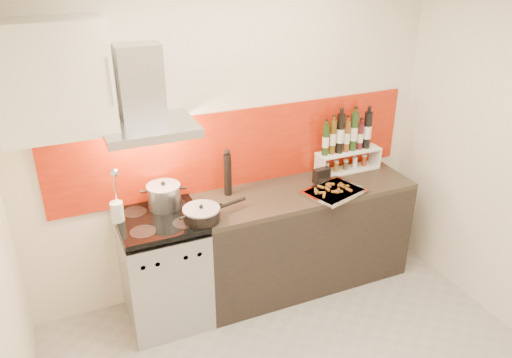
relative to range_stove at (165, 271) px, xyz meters
name	(u,v)px	position (x,y,z in m)	size (l,w,h in m)	color
back_wall	(233,139)	(0.70, 0.30, 0.86)	(3.40, 0.02, 2.60)	silver
backsplash	(240,148)	(0.75, 0.29, 0.78)	(3.00, 0.02, 0.64)	#971C08
range_stove	(165,271)	(0.00, 0.00, 0.00)	(0.60, 0.60, 0.91)	#B7B7BA
counter	(303,236)	(1.20, 0.00, 0.01)	(1.80, 0.60, 0.90)	black
range_hood	(144,101)	(0.00, 0.14, 1.30)	(0.62, 0.50, 0.61)	#B7B7BA
upper_cabinet	(52,79)	(-0.55, 0.13, 1.51)	(0.70, 0.35, 0.72)	white
stock_pot	(164,196)	(0.08, 0.14, 0.56)	(0.25, 0.25, 0.22)	#B7B7BA
saute_pan	(202,214)	(0.28, -0.15, 0.52)	(0.51, 0.27, 0.12)	black
utensil_jar	(117,206)	(-0.28, 0.07, 0.59)	(0.09, 0.14, 0.44)	silver
pepper_mill	(228,173)	(0.59, 0.16, 0.64)	(0.06, 0.06, 0.38)	black
step_shelf	(348,144)	(1.70, 0.17, 0.71)	(0.59, 0.16, 0.53)	white
caddy_box	(322,176)	(1.38, 0.06, 0.52)	(0.14, 0.06, 0.12)	black
baking_tray	(334,191)	(1.37, -0.16, 0.47)	(0.55, 0.48, 0.03)	silver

